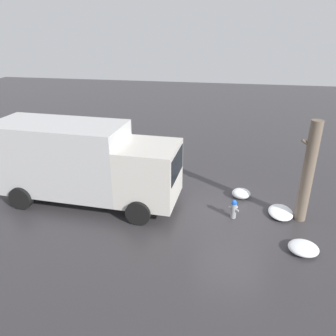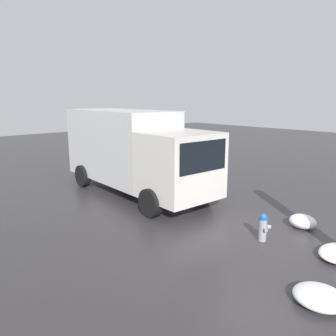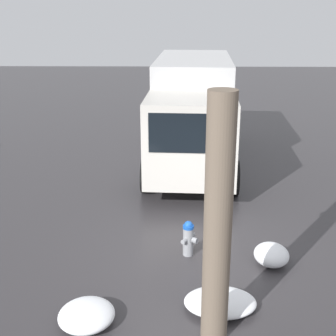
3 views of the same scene
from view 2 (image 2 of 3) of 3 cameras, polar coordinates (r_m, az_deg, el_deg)
ground_plane at (r=9.01m, az=16.04°, el=-12.04°), size 60.00×60.00×0.00m
fire_hydrant at (r=8.86m, az=16.21°, el=-9.81°), size 0.39×0.35×0.73m
delivery_truck at (r=12.53m, az=-6.07°, el=3.25°), size 7.19×2.82×3.16m
snow_pile_curbside at (r=6.81m, az=24.90°, el=-19.69°), size 0.92×0.88×0.29m
snow_pile_by_tree at (r=10.11m, az=22.40°, el=-8.59°), size 0.75×0.67×0.39m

